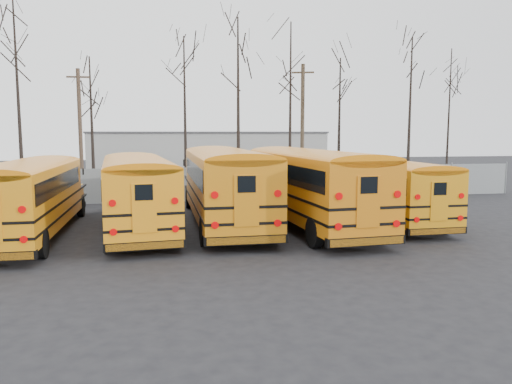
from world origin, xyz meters
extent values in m
plane|color=black|center=(0.00, 0.00, 0.00)|extent=(120.00, 120.00, 0.00)
cube|color=gray|center=(0.00, 12.00, 1.00)|extent=(40.00, 0.04, 2.00)
cube|color=#A3A29E|center=(2.00, 32.00, 2.00)|extent=(22.00, 8.00, 4.00)
cylinder|color=black|center=(-6.33, -0.69, 0.49)|extent=(0.28, 0.98, 0.98)
cylinder|color=black|center=(-8.59, 7.55, 0.49)|extent=(0.28, 0.98, 0.98)
cylinder|color=black|center=(-6.37, 7.56, 0.49)|extent=(0.28, 0.98, 0.98)
cube|color=orange|center=(-7.45, 2.49, 1.65)|extent=(2.50, 9.15, 2.31)
cube|color=orange|center=(-7.48, 7.90, 0.98)|extent=(2.22, 1.68, 0.98)
cube|color=black|center=(-7.45, 2.30, 2.16)|extent=(2.54, 8.16, 0.69)
cube|color=black|center=(-7.46, 3.33, 0.93)|extent=(2.54, 10.84, 0.09)
cube|color=black|center=(-7.46, 3.33, 1.42)|extent=(2.54, 10.84, 0.09)
cube|color=black|center=(-7.49, 8.68, 0.44)|extent=(2.36, 0.21, 0.26)
cylinder|color=#B20505|center=(-6.50, -2.09, 0.93)|extent=(0.22, 0.04, 0.22)
cylinder|color=#B20505|center=(-6.50, -2.09, 1.82)|extent=(0.22, 0.04, 0.22)
cylinder|color=black|center=(-4.33, -0.18, 0.50)|extent=(0.38, 1.03, 1.01)
cylinder|color=black|center=(-2.06, 0.04, 0.50)|extent=(0.38, 1.03, 1.01)
cylinder|color=black|center=(-5.13, 8.27, 0.50)|extent=(0.38, 1.03, 1.01)
cylinder|color=black|center=(-2.85, 8.48, 0.50)|extent=(0.38, 1.03, 1.01)
cube|color=orange|center=(-3.50, 3.20, 1.69)|extent=(3.39, 9.58, 2.37)
cube|color=orange|center=(-4.02, 8.73, 1.01)|extent=(2.42, 1.92, 1.01)
cube|color=black|center=(-3.48, 3.00, 2.22)|extent=(3.34, 8.58, 0.71)
cube|color=black|center=(-3.58, 4.05, 0.96)|extent=(3.58, 11.32, 0.09)
cube|color=black|center=(-3.58, 4.05, 1.46)|extent=(3.58, 11.32, 0.09)
cube|color=black|center=(-3.07, -1.38, 0.45)|extent=(2.59, 0.46, 0.28)
cube|color=black|center=(-4.10, 9.53, 0.45)|extent=(2.43, 0.43, 0.26)
cube|color=orange|center=(-3.06, -1.49, 1.67)|extent=(0.76, 0.11, 1.56)
cylinder|color=#B20505|center=(-4.02, -1.59, 0.96)|extent=(0.22, 0.06, 0.22)
cylinder|color=#B20505|center=(-2.11, -1.41, 0.96)|extent=(0.22, 0.06, 0.22)
cylinder|color=#B20505|center=(-4.02, -1.59, 1.87)|extent=(0.22, 0.06, 0.22)
cylinder|color=#B20505|center=(-2.11, -1.41, 1.87)|extent=(0.22, 0.06, 0.22)
cylinder|color=black|center=(-1.05, 0.09, 0.55)|extent=(0.31, 1.10, 1.10)
cylinder|color=black|center=(1.44, 0.11, 0.55)|extent=(0.31, 1.10, 1.10)
cylinder|color=black|center=(-1.10, 9.32, 0.55)|extent=(0.31, 1.10, 1.10)
cylinder|color=black|center=(1.38, 9.34, 0.55)|extent=(0.31, 1.10, 1.10)
cube|color=orange|center=(0.17, 3.67, 1.84)|extent=(2.81, 10.24, 2.58)
cube|color=orange|center=(0.14, 9.71, 1.10)|extent=(2.48, 1.88, 1.10)
cube|color=black|center=(0.17, 3.45, 2.42)|extent=(2.84, 9.14, 0.77)
cube|color=black|center=(0.17, 4.60, 1.04)|extent=(2.85, 12.13, 0.10)
cube|color=black|center=(0.17, 4.60, 1.59)|extent=(2.85, 12.13, 0.10)
cube|color=black|center=(0.20, -1.33, 0.49)|extent=(2.81, 0.26, 0.31)
cube|color=black|center=(0.13, 10.59, 0.49)|extent=(2.64, 0.24, 0.29)
cube|color=orange|center=(0.20, -1.45, 1.81)|extent=(0.82, 0.05, 1.70)
cylinder|color=#B20505|center=(-0.84, -1.47, 1.04)|extent=(0.24, 0.05, 0.24)
cylinder|color=#B20505|center=(1.25, -1.46, 1.04)|extent=(0.24, 0.05, 0.24)
cylinder|color=#B20505|center=(-0.84, -1.47, 2.03)|extent=(0.24, 0.05, 0.24)
cylinder|color=#B20505|center=(1.25, -1.46, 2.03)|extent=(0.24, 0.05, 0.24)
cylinder|color=black|center=(2.71, -0.89, 0.55)|extent=(0.38, 1.11, 1.09)
cylinder|color=black|center=(5.17, -0.72, 0.55)|extent=(0.38, 1.11, 1.09)
cylinder|color=black|center=(2.06, 8.26, 0.55)|extent=(0.38, 1.11, 1.09)
cylinder|color=black|center=(4.52, 8.43, 0.55)|extent=(0.38, 1.11, 1.09)
cube|color=#CC6E10|center=(3.69, 2.74, 1.83)|extent=(3.45, 10.33, 2.57)
cube|color=#CC6E10|center=(3.26, 8.73, 1.09)|extent=(2.58, 2.03, 1.09)
cube|color=black|center=(3.70, 2.52, 2.40)|extent=(3.41, 9.24, 0.76)
cube|color=black|center=(3.62, 3.66, 1.04)|extent=(3.61, 12.20, 0.10)
cube|color=black|center=(3.62, 3.66, 1.58)|extent=(3.61, 12.20, 0.10)
cube|color=black|center=(4.04, -2.22, 0.49)|extent=(2.81, 0.44, 0.31)
cube|color=black|center=(3.20, 9.60, 0.49)|extent=(2.63, 0.40, 0.28)
cube|color=#CC6E10|center=(4.05, -2.34, 1.80)|extent=(0.82, 0.10, 1.69)
cylinder|color=#B20505|center=(3.02, -2.43, 1.04)|extent=(0.24, 0.06, 0.24)
cylinder|color=#B20505|center=(5.09, -2.28, 1.04)|extent=(0.24, 0.06, 0.24)
cylinder|color=#B20505|center=(3.02, -2.43, 2.02)|extent=(0.24, 0.06, 0.24)
cylinder|color=#B20505|center=(5.09, -2.28, 2.02)|extent=(0.24, 0.06, 0.24)
cylinder|color=black|center=(6.38, 0.41, 0.46)|extent=(0.27, 0.93, 0.93)
cylinder|color=black|center=(8.48, 0.44, 0.46)|extent=(0.27, 0.93, 0.93)
cylinder|color=black|center=(6.27, 8.21, 0.46)|extent=(0.27, 0.93, 0.93)
cylinder|color=black|center=(8.37, 8.24, 0.46)|extent=(0.27, 0.93, 0.93)
cube|color=orange|center=(7.39, 3.44, 1.56)|extent=(2.44, 8.67, 2.18)
cube|color=orange|center=(7.32, 8.55, 0.93)|extent=(2.11, 1.61, 0.93)
cube|color=black|center=(7.39, 3.26, 2.04)|extent=(2.46, 7.74, 0.65)
cube|color=black|center=(7.38, 4.23, 0.88)|extent=(2.49, 10.26, 0.08)
cube|color=black|center=(7.38, 4.23, 1.35)|extent=(2.49, 10.26, 0.08)
cube|color=black|center=(7.45, -0.78, 0.42)|extent=(2.38, 0.24, 0.26)
cube|color=black|center=(7.31, 9.29, 0.42)|extent=(2.23, 0.22, 0.24)
cube|color=orange|center=(7.45, -0.89, 1.53)|extent=(0.70, 0.05, 1.44)
cylinder|color=#B20505|center=(6.57, -0.91, 0.88)|extent=(0.20, 0.04, 0.20)
cylinder|color=#B20505|center=(8.33, -0.88, 0.88)|extent=(0.20, 0.04, 0.20)
cylinder|color=#B20505|center=(6.57, -0.91, 1.72)|extent=(0.20, 0.04, 0.20)
cylinder|color=#B20505|center=(8.33, -0.88, 1.72)|extent=(0.20, 0.04, 0.20)
cylinder|color=#473628|center=(-7.64, 16.79, 4.06)|extent=(0.25, 0.25, 8.11)
cube|color=#473628|center=(-7.64, 16.79, 7.57)|extent=(1.45, 0.18, 0.11)
cylinder|color=#473828|center=(7.51, 17.54, 4.43)|extent=(0.28, 0.28, 8.86)
cube|color=#473828|center=(7.51, 17.54, 8.27)|extent=(1.55, 0.56, 0.12)
cone|color=black|center=(-10.91, 15.26, 6.03)|extent=(0.26, 0.26, 12.06)
cone|color=black|center=(-7.04, 17.80, 4.51)|extent=(0.26, 0.26, 9.03)
cone|color=black|center=(-0.84, 17.71, 5.26)|extent=(0.26, 0.26, 10.53)
cone|color=black|center=(2.36, 14.31, 5.59)|extent=(0.26, 0.26, 11.17)
cone|color=black|center=(5.65, 13.86, 5.46)|extent=(0.26, 0.26, 10.93)
cone|color=black|center=(9.70, 15.91, 4.56)|extent=(0.26, 0.26, 9.12)
cone|color=black|center=(13.77, 13.62, 5.13)|extent=(0.26, 0.26, 10.25)
cone|color=black|center=(17.71, 15.39, 4.95)|extent=(0.26, 0.26, 9.91)
camera|label=1|loc=(-2.50, -17.34, 4.03)|focal=35.00mm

